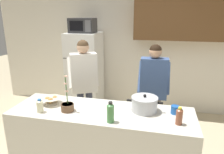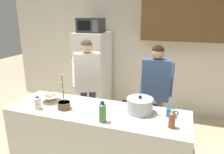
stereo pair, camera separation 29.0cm
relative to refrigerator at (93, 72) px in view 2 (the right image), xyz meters
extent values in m
cube|color=silver|center=(0.88, 0.45, 0.48)|extent=(6.00, 0.12, 2.60)
cube|color=brown|center=(2.08, 0.22, 1.07)|extent=(2.21, 0.34, 0.73)
cube|color=silver|center=(0.88, -1.85, -0.36)|extent=(2.13, 0.68, 0.92)
cube|color=white|center=(0.00, 0.00, 0.00)|extent=(0.64, 0.64, 1.64)
cube|color=#333333|center=(0.00, -0.32, 0.36)|extent=(0.63, 0.01, 0.01)
cylinder|color=#B2B2B7|center=(0.18, -0.35, -0.08)|extent=(0.02, 0.02, 0.74)
cube|color=#2D2D30|center=(0.00, -0.02, 0.96)|extent=(0.48, 0.36, 0.28)
cube|color=black|center=(-0.06, -0.20, 0.96)|extent=(0.26, 0.01, 0.18)
cube|color=#59595B|center=(0.17, -0.20, 0.96)|extent=(0.11, 0.01, 0.21)
cylinder|color=#33384C|center=(0.40, -0.91, -0.43)|extent=(0.11, 0.11, 0.79)
cylinder|color=#33384C|center=(0.27, -0.98, -0.43)|extent=(0.11, 0.11, 0.79)
cube|color=white|center=(0.34, -0.94, 0.28)|extent=(0.46, 0.37, 0.62)
sphere|color=#D8A884|center=(0.34, -0.94, 0.69)|extent=(0.19, 0.19, 0.19)
sphere|color=#4C3823|center=(0.34, -0.94, 0.71)|extent=(0.18, 0.18, 0.18)
cylinder|color=white|center=(0.46, -0.74, 0.26)|extent=(0.24, 0.36, 0.48)
cylinder|color=white|center=(0.10, -0.93, 0.26)|extent=(0.24, 0.36, 0.48)
cylinder|color=#726656|center=(1.50, -0.91, -0.44)|extent=(0.11, 0.11, 0.77)
cylinder|color=#726656|center=(1.36, -0.91, -0.44)|extent=(0.11, 0.11, 0.77)
cube|color=#3F598C|center=(1.43, -0.91, 0.25)|extent=(0.41, 0.21, 0.61)
sphere|color=tan|center=(1.43, -0.91, 0.65)|extent=(0.19, 0.19, 0.19)
sphere|color=black|center=(1.43, -0.91, 0.68)|extent=(0.18, 0.18, 0.18)
cylinder|color=#3F598C|center=(1.63, -0.79, 0.23)|extent=(0.09, 0.36, 0.47)
cylinder|color=#3F598C|center=(1.23, -0.80, 0.23)|extent=(0.09, 0.36, 0.47)
cylinder|color=silver|center=(1.37, -1.74, 0.18)|extent=(0.29, 0.29, 0.15)
cylinder|color=silver|center=(1.37, -1.74, 0.26)|extent=(0.30, 0.30, 0.02)
sphere|color=black|center=(1.37, -1.74, 0.29)|extent=(0.04, 0.04, 0.04)
cube|color=black|center=(1.19, -1.74, 0.22)|extent=(0.06, 0.02, 0.02)
cube|color=black|center=(1.54, -1.74, 0.22)|extent=(0.06, 0.02, 0.02)
cylinder|color=#1E59B2|center=(1.71, -1.73, 0.15)|extent=(0.09, 0.09, 0.10)
torus|color=#1E59B2|center=(1.77, -1.73, 0.15)|extent=(0.06, 0.01, 0.06)
cylinder|color=beige|center=(0.22, -1.80, 0.11)|extent=(0.14, 0.14, 0.02)
cone|color=beige|center=(0.22, -1.80, 0.15)|extent=(0.26, 0.26, 0.06)
sphere|color=tan|center=(0.18, -1.82, 0.16)|extent=(0.07, 0.07, 0.07)
sphere|color=tan|center=(0.25, -1.77, 0.16)|extent=(0.07, 0.07, 0.07)
sphere|color=tan|center=(0.23, -1.84, 0.16)|extent=(0.07, 0.07, 0.07)
cylinder|color=brown|center=(1.74, -1.97, 0.18)|extent=(0.07, 0.07, 0.15)
cone|color=brown|center=(1.74, -1.97, 0.27)|extent=(0.07, 0.07, 0.02)
cylinder|color=gold|center=(1.74, -1.97, 0.28)|extent=(0.04, 0.04, 0.02)
cylinder|color=#4C8C4C|center=(1.05, -2.09, 0.19)|extent=(0.08, 0.08, 0.19)
cone|color=#4C8C4C|center=(1.05, -2.09, 0.30)|extent=(0.08, 0.08, 0.03)
cylinder|color=#262626|center=(1.05, -2.09, 0.32)|extent=(0.04, 0.04, 0.02)
cylinder|color=beige|center=(0.21, -2.04, 0.17)|extent=(0.07, 0.07, 0.13)
cone|color=beige|center=(0.21, -2.04, 0.24)|extent=(0.07, 0.07, 0.02)
cylinder|color=#3372BF|center=(0.21, -2.04, 0.25)|extent=(0.04, 0.04, 0.02)
cylinder|color=brown|center=(0.50, -1.94, 0.14)|extent=(0.15, 0.15, 0.09)
cylinder|color=#38281E|center=(0.50, -1.94, 0.18)|extent=(0.14, 0.14, 0.01)
cylinder|color=#4C7238|center=(0.50, -1.94, 0.36)|extent=(0.01, 0.03, 0.36)
ellipsoid|color=#D8A58C|center=(0.51, -1.95, 0.34)|extent=(0.04, 0.03, 0.02)
ellipsoid|color=#D8A58C|center=(0.49, -1.94, 0.43)|extent=(0.04, 0.03, 0.02)
ellipsoid|color=#D8A58C|center=(0.51, -1.95, 0.52)|extent=(0.04, 0.03, 0.02)
camera|label=1|loc=(1.52, -4.04, 1.19)|focal=34.47mm
camera|label=2|loc=(1.80, -3.96, 1.19)|focal=34.47mm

